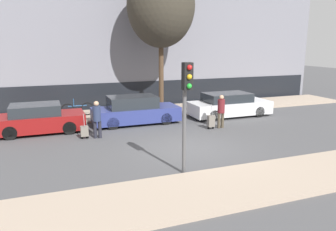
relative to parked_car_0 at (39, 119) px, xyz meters
name	(u,v)px	position (x,y,z in m)	size (l,w,h in m)	color
ground_plane	(190,148)	(5.52, -4.53, -0.63)	(80.00, 80.00, 0.00)	#4C4C4F
sidewalk_near	(244,184)	(5.52, -8.28, -0.57)	(28.00, 2.50, 0.12)	tan
sidewalk_far	(141,112)	(5.52, 2.47, -0.57)	(28.00, 3.00, 0.12)	tan
building_facade	(123,7)	(5.52, 6.26, 5.70)	(28.00, 3.23, 12.68)	slate
parked_car_0	(39,119)	(0.00, 0.00, 0.00)	(3.92, 1.80, 1.32)	maroon
parked_car_1	(135,111)	(4.56, 0.12, 0.04)	(4.36, 1.74, 1.42)	navy
parked_car_2	(229,105)	(9.93, -0.07, 0.00)	(4.59, 1.80, 1.32)	silver
pedestrian_left	(97,117)	(2.35, -1.85, 0.29)	(0.35, 0.34, 1.62)	#23232D
trolley_left	(84,131)	(1.80, -1.77, -0.29)	(0.34, 0.29, 1.10)	slate
pedestrian_right	(221,110)	(8.20, -2.21, 0.28)	(0.35, 0.34, 1.61)	#4C4233
trolley_right	(211,121)	(7.65, -2.24, -0.24)	(0.34, 0.29, 1.20)	slate
traffic_light	(186,96)	(4.27, -6.89, 1.86)	(0.28, 0.47, 3.48)	#515154
parked_bicycle	(78,109)	(1.95, 2.46, -0.14)	(1.77, 0.06, 0.96)	black
bare_tree_near_crossing	(161,6)	(6.72, 2.20, 5.43)	(3.79, 3.79, 8.27)	#4C3826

